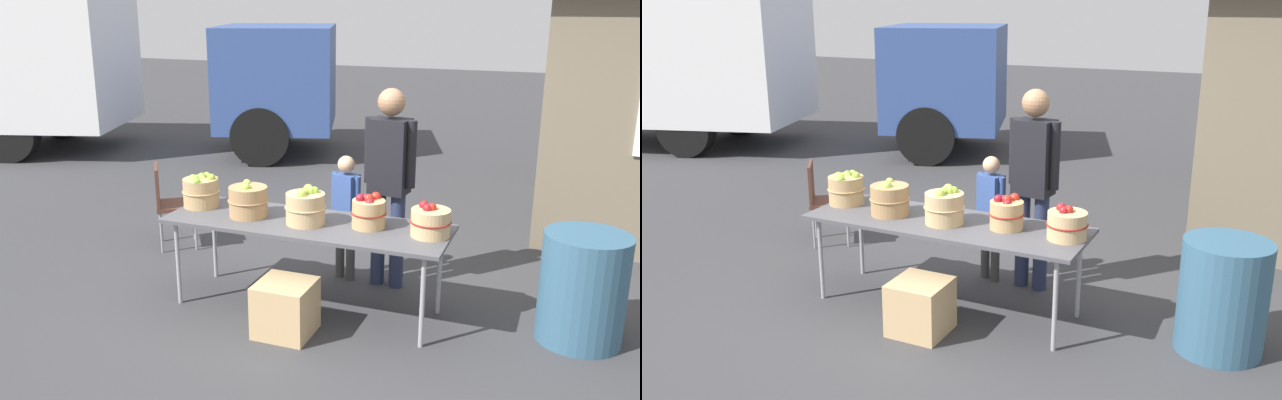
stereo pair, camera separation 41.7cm
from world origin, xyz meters
The scene contains 13 objects.
ground_plane centered at (0.00, 0.00, 0.00)m, with size 40.00×40.00×0.00m, color #38383A.
market_table centered at (0.00, 0.00, 0.71)m, with size 2.30×0.76×0.75m.
apple_basket_green_0 centered at (-1.00, 0.07, 0.88)m, with size 0.32×0.32×0.29m.
apple_basket_green_1 centered at (-0.50, -0.03, 0.88)m, with size 0.34×0.34×0.29m.
apple_basket_green_2 centered at (0.01, -0.03, 0.89)m, with size 0.33×0.33×0.30m.
apple_basket_red_0 centered at (0.50, 0.06, 0.88)m, with size 0.28×0.28×0.27m.
apple_basket_red_1 centered at (0.99, 0.04, 0.86)m, with size 0.32×0.32×0.26m.
vendor_adult centered at (0.48, 0.70, 1.03)m, with size 0.46×0.27×1.76m.
child_customer centered at (0.09, 0.71, 0.68)m, with size 0.29×0.21×1.15m.
box_truck centered at (-6.13, 4.21, 1.49)m, with size 7.99×4.40×2.75m.
folding_chair centered at (-1.86, 0.83, 0.51)m, with size 0.56×0.56×0.86m.
trash_barrel centered at (2.10, 0.24, 0.42)m, with size 0.62×0.62×0.84m, color #335972.
produce_crate centered at (0.02, -0.46, 0.21)m, with size 0.42×0.42×0.42m, color tan.
Camera 2 is at (2.35, -4.55, 2.46)m, focal length 37.86 mm.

